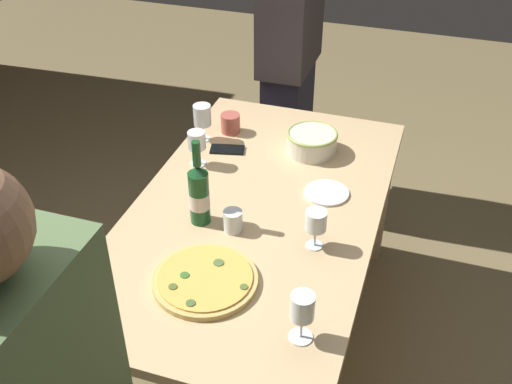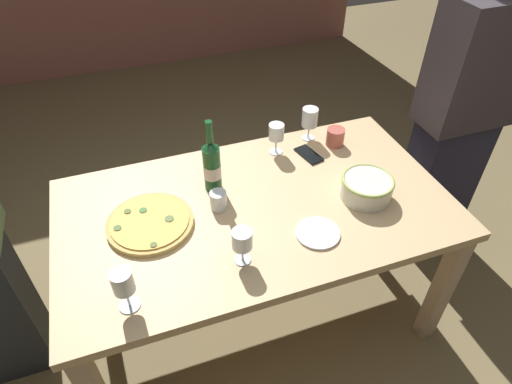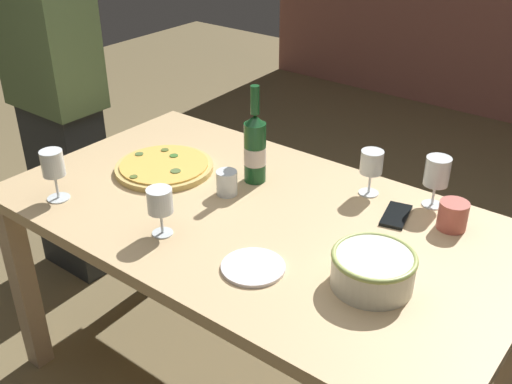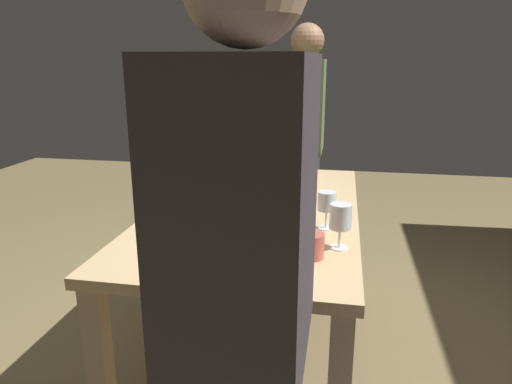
# 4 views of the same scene
# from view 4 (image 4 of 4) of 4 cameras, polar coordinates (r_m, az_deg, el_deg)

# --- Properties ---
(ground_plane) EXTENTS (8.00, 8.00, 0.00)m
(ground_plane) POSITION_cam_4_polar(r_m,az_deg,el_deg) (2.44, 0.00, -18.89)
(ground_plane) COLOR olive
(dining_table) EXTENTS (1.60, 0.90, 0.75)m
(dining_table) POSITION_cam_4_polar(r_m,az_deg,el_deg) (2.14, 0.00, -4.28)
(dining_table) COLOR #D3B07D
(dining_table) RESTS_ON ground
(pizza) EXTENTS (0.34, 0.34, 0.03)m
(pizza) POSITION_cam_4_polar(r_m,az_deg,el_deg) (2.50, 2.48, 1.30)
(pizza) COLOR tan
(pizza) RESTS_ON dining_table
(serving_bowl) EXTENTS (0.22, 0.22, 0.09)m
(serving_bowl) POSITION_cam_4_polar(r_m,az_deg,el_deg) (1.70, -6.11, -4.67)
(serving_bowl) COLOR silver
(serving_bowl) RESTS_ON dining_table
(wine_bottle) EXTENTS (0.07, 0.07, 0.33)m
(wine_bottle) POSITION_cam_4_polar(r_m,az_deg,el_deg) (2.18, 4.96, 1.96)
(wine_bottle) COLOR #174B23
(wine_bottle) RESTS_ON dining_table
(wine_glass_near_pizza) EXTENTS (0.08, 0.08, 0.16)m
(wine_glass_near_pizza) POSITION_cam_4_polar(r_m,az_deg,el_deg) (1.65, 10.28, -3.08)
(wine_glass_near_pizza) COLOR white
(wine_glass_near_pizza) RESTS_ON dining_table
(wine_glass_by_bottle) EXTENTS (0.07, 0.07, 0.15)m
(wine_glass_by_bottle) POSITION_cam_4_polar(r_m,az_deg,el_deg) (1.84, 8.64, -1.38)
(wine_glass_by_bottle) COLOR white
(wine_glass_by_bottle) RESTS_ON dining_table
(wine_glass_far_left) EXTENTS (0.07, 0.07, 0.17)m
(wine_glass_far_left) POSITION_cam_4_polar(r_m,az_deg,el_deg) (2.66, -4.54, 4.43)
(wine_glass_far_left) COLOR white
(wine_glass_far_left) RESTS_ON dining_table
(wine_glass_far_right) EXTENTS (0.07, 0.07, 0.15)m
(wine_glass_far_right) POSITION_cam_4_polar(r_m,az_deg,el_deg) (2.27, -5.74, 1.99)
(wine_glass_far_right) COLOR white
(wine_glass_far_right) RESTS_ON dining_table
(cup_amber) EXTENTS (0.07, 0.07, 0.08)m
(cup_amber) POSITION_cam_4_polar(r_m,az_deg,el_deg) (2.23, 1.63, 0.17)
(cup_amber) COLOR white
(cup_amber) RESTS_ON dining_table
(cup_ceramic) EXTENTS (0.09, 0.09, 0.09)m
(cup_ceramic) POSITION_cam_4_polar(r_m,az_deg,el_deg) (1.59, 6.82, -6.52)
(cup_ceramic) COLOR #BC584B
(cup_ceramic) RESTS_ON dining_table
(side_plate) EXTENTS (0.17, 0.17, 0.01)m
(side_plate) POSITION_cam_4_polar(r_m,az_deg,el_deg) (2.00, -7.38, -2.86)
(side_plate) COLOR white
(side_plate) RESTS_ON dining_table
(cell_phone) EXTENTS (0.10, 0.16, 0.01)m
(cell_phone) POSITION_cam_4_polar(r_m,az_deg,el_deg) (1.75, 5.77, -5.65)
(cell_phone) COLOR black
(cell_phone) RESTS_ON dining_table
(person_host) EXTENTS (0.39, 0.24, 1.61)m
(person_host) POSITION_cam_4_polar(r_m,az_deg,el_deg) (3.17, 5.91, 5.44)
(person_host) COLOR #2A2D31
(person_host) RESTS_ON ground
(person_guest_left) EXTENTS (0.44, 0.24, 1.63)m
(person_guest_left) POSITION_cam_4_polar(r_m,az_deg,el_deg) (1.02, -1.08, -18.58)
(person_guest_left) COLOR #232339
(person_guest_left) RESTS_ON ground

